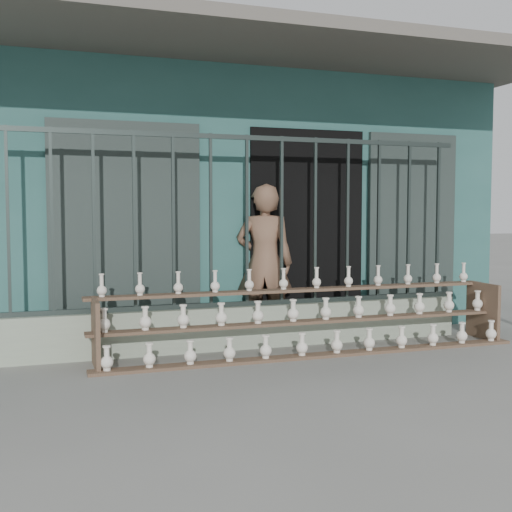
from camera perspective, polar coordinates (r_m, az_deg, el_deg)
name	(u,v)px	position (r m, az deg, el deg)	size (l,w,h in m)	color
ground	(293,377)	(5.72, 3.28, -10.71)	(60.00, 60.00, 0.00)	slate
workshop_building	(186,200)	(9.59, -6.22, 4.97)	(7.40, 6.60, 3.21)	#2A5954
parapet_wall	(247,327)	(6.86, -0.81, -6.30)	(5.00, 0.20, 0.45)	#94A28A
security_fence	(247,221)	(6.75, -0.82, 3.12)	(5.00, 0.04, 1.80)	#283330
shelf_rack	(310,317)	(6.65, 4.82, -5.46)	(4.50, 0.68, 0.85)	brown
elderly_woman	(264,262)	(7.21, 0.76, -0.58)	(0.64, 0.42, 1.75)	brown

